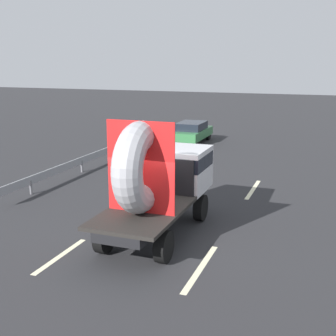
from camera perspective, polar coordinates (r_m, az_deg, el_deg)
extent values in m
plane|color=#28282B|center=(12.96, -1.96, -9.18)|extent=(120.00, 120.00, 0.00)
cylinder|color=black|center=(14.93, -2.11, -4.34)|extent=(0.28, 0.84, 0.84)
cylinder|color=black|center=(14.40, 4.18, -5.05)|extent=(0.28, 0.84, 0.84)
cylinder|color=black|center=(12.14, -8.14, -8.78)|extent=(0.28, 0.84, 0.84)
cylinder|color=black|center=(11.48, -0.54, -10.00)|extent=(0.28, 0.84, 0.84)
cube|color=black|center=(12.99, -1.55, -5.15)|extent=(1.30, 5.22, 0.25)
cube|color=silver|center=(14.31, 1.00, -0.05)|extent=(2.00, 1.80, 1.35)
cube|color=black|center=(14.20, 0.93, 1.07)|extent=(2.02, 1.71, 0.44)
cube|color=black|center=(12.15, -3.15, -5.64)|extent=(2.00, 3.42, 0.10)
cube|color=black|center=(13.45, -0.35, -1.05)|extent=(1.80, 0.08, 1.10)
torus|color=#9E9EA3|center=(11.66, -3.52, 0.07)|extent=(0.79, 2.45, 2.45)
cube|color=red|center=(11.66, -3.52, 0.07)|extent=(1.90, 0.03, 2.45)
cylinder|color=black|center=(29.56, 2.44, 4.38)|extent=(0.21, 0.60, 0.60)
cylinder|color=black|center=(29.15, 5.17, 4.21)|extent=(0.21, 0.60, 0.60)
cylinder|color=black|center=(27.22, 0.79, 3.59)|extent=(0.21, 0.60, 0.60)
cylinder|color=black|center=(26.77, 3.73, 3.40)|extent=(0.21, 0.60, 0.60)
cube|color=#33723F|center=(28.12, 3.06, 4.43)|extent=(1.68, 3.92, 0.51)
cube|color=black|center=(27.96, 3.01, 5.39)|extent=(1.51, 2.20, 0.47)
cube|color=gray|center=(22.40, -8.53, 1.93)|extent=(0.06, 14.89, 0.32)
cylinder|color=slate|center=(17.93, -17.12, -2.36)|extent=(0.10, 0.10, 0.55)
cylinder|color=slate|center=(20.89, -10.96, 0.21)|extent=(0.10, 0.10, 0.55)
cylinder|color=slate|center=(24.07, -6.37, 2.13)|extent=(0.10, 0.10, 0.55)
cylinder|color=slate|center=(27.38, -2.87, 3.59)|extent=(0.10, 0.10, 0.55)
cube|color=beige|center=(12.30, -13.58, -10.85)|extent=(0.16, 2.33, 0.01)
cube|color=beige|center=(18.91, -0.27, -1.78)|extent=(0.16, 2.71, 0.01)
cube|color=beige|center=(11.36, 4.19, -12.61)|extent=(0.16, 2.77, 0.01)
cube|color=beige|center=(18.14, 10.81, -2.70)|extent=(0.16, 2.83, 0.01)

